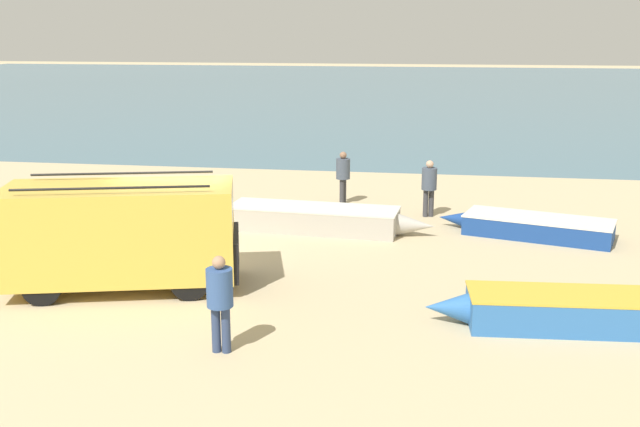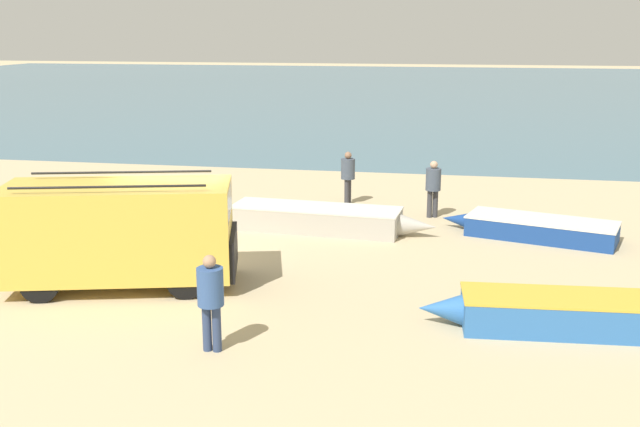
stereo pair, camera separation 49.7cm
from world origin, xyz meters
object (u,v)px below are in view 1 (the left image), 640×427
(fishing_rowboat_1, at_px, (114,207))
(fishing_rowboat_2, at_px, (533,226))
(fishing_rowboat_3, at_px, (560,310))
(fisherman_3, at_px, (343,173))
(fisherman_0, at_px, (220,295))
(fisherman_1, at_px, (429,183))
(fishing_rowboat_0, at_px, (322,219))
(parked_van, at_px, (122,232))

(fishing_rowboat_1, xyz_separation_m, fishing_rowboat_2, (11.62, 0.02, -0.08))
(fishing_rowboat_3, relative_size, fisherman_3, 2.77)
(fishing_rowboat_3, bearing_deg, fishing_rowboat_1, -32.61)
(fisherman_0, bearing_deg, fisherman_1, -19.12)
(fishing_rowboat_0, distance_m, fishing_rowboat_3, 7.98)
(parked_van, distance_m, fishing_rowboat_1, 6.16)
(fishing_rowboat_0, height_order, fishing_rowboat_3, fishing_rowboat_0)
(fishing_rowboat_2, xyz_separation_m, fisherman_0, (-6.03, -8.30, 0.75))
(fisherman_0, bearing_deg, fisherman_3, -4.15)
(fisherman_0, xyz_separation_m, fisherman_3, (0.63, 11.23, -0.04))
(fishing_rowboat_1, height_order, fishing_rowboat_2, fishing_rowboat_1)
(fishing_rowboat_3, height_order, fisherman_0, fisherman_0)
(fishing_rowboat_0, relative_size, fisherman_0, 3.30)
(fishing_rowboat_3, bearing_deg, fishing_rowboat_0, -51.86)
(fishing_rowboat_2, bearing_deg, fishing_rowboat_1, 16.54)
(fishing_rowboat_0, bearing_deg, fishing_rowboat_2, 7.96)
(fishing_rowboat_0, xyz_separation_m, fisherman_1, (2.82, 2.05, 0.66))
(fishing_rowboat_2, height_order, fisherman_0, fisherman_0)
(parked_van, relative_size, fishing_rowboat_0, 0.91)
(fishing_rowboat_3, relative_size, fisherman_1, 2.75)
(parked_van, relative_size, fishing_rowboat_1, 1.43)
(fishing_rowboat_2, bearing_deg, fisherman_0, 70.44)
(fisherman_1, bearing_deg, fishing_rowboat_1, -96.43)
(fishing_rowboat_2, xyz_separation_m, fisherman_1, (-2.75, 1.71, 0.72))
(fishing_rowboat_0, relative_size, fisherman_1, 3.39)
(parked_van, bearing_deg, fisherman_3, 52.39)
(fishing_rowboat_1, height_order, fisherman_0, fisherman_0)
(fishing_rowboat_3, xyz_separation_m, fisherman_3, (-5.18, 9.20, 0.66))
(fisherman_3, bearing_deg, parked_van, 81.44)
(fishing_rowboat_1, bearing_deg, fisherman_1, 50.65)
(fishing_rowboat_1, xyz_separation_m, fisherman_1, (8.88, 1.73, 0.64))
(fishing_rowboat_1, relative_size, fishing_rowboat_2, 0.77)
(fishing_rowboat_2, bearing_deg, fishing_rowboat_0, 19.95)
(parked_van, bearing_deg, fishing_rowboat_3, -19.81)
(fisherman_1, bearing_deg, fisherman_3, -132.15)
(fishing_rowboat_0, bearing_deg, parked_van, -118.80)
(fishing_rowboat_1, bearing_deg, fisherman_0, -16.29)
(fisherman_1, height_order, fisherman_3, fisherman_1)
(fishing_rowboat_2, bearing_deg, parked_van, 48.02)
(fishing_rowboat_1, distance_m, fishing_rowboat_2, 11.62)
(fisherman_1, bearing_deg, fishing_rowboat_2, 40.70)
(fishing_rowboat_1, xyz_separation_m, fishing_rowboat_3, (11.40, -6.25, -0.02))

